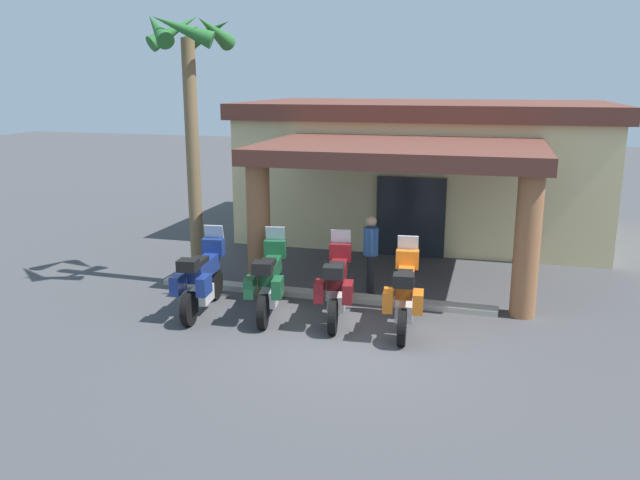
{
  "coord_description": "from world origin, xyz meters",
  "views": [
    {
      "loc": [
        2.53,
        -10.57,
        4.52
      ],
      "look_at": [
        -1.37,
        2.44,
        1.2
      ],
      "focal_mm": 36.61,
      "sensor_mm": 36.0,
      "label": 1
    }
  ],
  "objects_px": {
    "motorcycle_orange": "(405,294)",
    "pedestrian": "(371,248)",
    "motel_building": "(424,167)",
    "motorcycle_green": "(269,281)",
    "palm_tree_roadside": "(189,81)",
    "motorcycle_blue": "(202,279)",
    "motorcycle_maroon": "(337,285)"
  },
  "relations": [
    {
      "from": "motel_building",
      "to": "palm_tree_roadside",
      "type": "xyz_separation_m",
      "value": [
        -4.13,
        -6.59,
        2.51
      ]
    },
    {
      "from": "motorcycle_orange",
      "to": "palm_tree_roadside",
      "type": "distance_m",
      "value": 6.41
    },
    {
      "from": "motorcycle_orange",
      "to": "pedestrian",
      "type": "distance_m",
      "value": 2.24
    },
    {
      "from": "motel_building",
      "to": "motorcycle_orange",
      "type": "distance_m",
      "value": 8.15
    },
    {
      "from": "motorcycle_maroon",
      "to": "pedestrian",
      "type": "relative_size",
      "value": 1.27
    },
    {
      "from": "motorcycle_green",
      "to": "pedestrian",
      "type": "distance_m",
      "value": 2.53
    },
    {
      "from": "motorcycle_green",
      "to": "motorcycle_maroon",
      "type": "xyz_separation_m",
      "value": [
        1.34,
        0.13,
        0.0
      ]
    },
    {
      "from": "pedestrian",
      "to": "motorcycle_maroon",
      "type": "bearing_deg",
      "value": -115.97
    },
    {
      "from": "motorcycle_blue",
      "to": "motorcycle_maroon",
      "type": "bearing_deg",
      "value": -89.5
    },
    {
      "from": "motorcycle_green",
      "to": "motorcycle_orange",
      "type": "height_order",
      "value": "same"
    },
    {
      "from": "motorcycle_blue",
      "to": "pedestrian",
      "type": "height_order",
      "value": "pedestrian"
    },
    {
      "from": "pedestrian",
      "to": "motorcycle_orange",
      "type": "bearing_deg",
      "value": -78.51
    },
    {
      "from": "palm_tree_roadside",
      "to": "motorcycle_maroon",
      "type": "bearing_deg",
      "value": -19.17
    },
    {
      "from": "palm_tree_roadside",
      "to": "motel_building",
      "type": "bearing_deg",
      "value": 57.91
    },
    {
      "from": "motorcycle_blue",
      "to": "motorcycle_maroon",
      "type": "height_order",
      "value": "same"
    },
    {
      "from": "motorcycle_maroon",
      "to": "pedestrian",
      "type": "xyz_separation_m",
      "value": [
        0.27,
        1.79,
        0.3
      ]
    },
    {
      "from": "motorcycle_orange",
      "to": "pedestrian",
      "type": "height_order",
      "value": "pedestrian"
    },
    {
      "from": "motel_building",
      "to": "motorcycle_green",
      "type": "distance_m",
      "value": 8.3
    },
    {
      "from": "motel_building",
      "to": "motorcycle_orange",
      "type": "relative_size",
      "value": 4.81
    },
    {
      "from": "motorcycle_green",
      "to": "palm_tree_roadside",
      "type": "xyz_separation_m",
      "value": [
        -2.26,
        1.38,
        3.83
      ]
    },
    {
      "from": "motorcycle_green",
      "to": "motorcycle_orange",
      "type": "relative_size",
      "value": 0.99
    },
    {
      "from": "motorcycle_orange",
      "to": "palm_tree_roadside",
      "type": "bearing_deg",
      "value": 67.49
    },
    {
      "from": "motorcycle_orange",
      "to": "palm_tree_roadside",
      "type": "height_order",
      "value": "palm_tree_roadside"
    },
    {
      "from": "motorcycle_maroon",
      "to": "pedestrian",
      "type": "height_order",
      "value": "pedestrian"
    },
    {
      "from": "motorcycle_orange",
      "to": "motorcycle_green",
      "type": "bearing_deg",
      "value": 82.8
    },
    {
      "from": "motorcycle_blue",
      "to": "palm_tree_roadside",
      "type": "xyz_separation_m",
      "value": [
        -0.92,
        1.62,
        3.83
      ]
    },
    {
      "from": "motorcycle_maroon",
      "to": "motorcycle_orange",
      "type": "xyz_separation_m",
      "value": [
        1.34,
        -0.15,
        0.0
      ]
    },
    {
      "from": "pedestrian",
      "to": "palm_tree_roadside",
      "type": "bearing_deg",
      "value": 170.59
    },
    {
      "from": "motorcycle_orange",
      "to": "pedestrian",
      "type": "xyz_separation_m",
      "value": [
        -1.07,
        1.94,
        0.3
      ]
    },
    {
      "from": "pedestrian",
      "to": "motorcycle_green",
      "type": "bearing_deg",
      "value": -147.42
    },
    {
      "from": "motorcycle_orange",
      "to": "motorcycle_maroon",
      "type": "bearing_deg",
      "value": 76.92
    },
    {
      "from": "motel_building",
      "to": "motorcycle_green",
      "type": "xyz_separation_m",
      "value": [
        -1.87,
        -7.97,
        -1.32
      ]
    }
  ]
}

